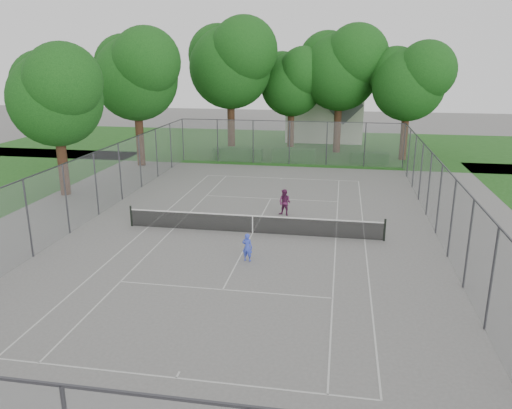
% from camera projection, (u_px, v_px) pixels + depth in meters
% --- Properties ---
extents(ground, '(120.00, 120.00, 0.00)m').
position_uv_depth(ground, '(253.00, 233.00, 24.88)').
color(ground, slate).
rests_on(ground, ground).
extents(grass_far, '(60.00, 20.00, 0.00)m').
position_uv_depth(grass_far, '(299.00, 145.00, 49.44)').
color(grass_far, '#1C4E16').
rests_on(grass_far, ground).
extents(court_markings, '(11.03, 23.83, 0.01)m').
position_uv_depth(court_markings, '(253.00, 233.00, 24.88)').
color(court_markings, beige).
rests_on(court_markings, ground).
extents(tennis_net, '(12.87, 0.10, 1.10)m').
position_uv_depth(tennis_net, '(253.00, 223.00, 24.73)').
color(tennis_net, black).
rests_on(tennis_net, ground).
extents(perimeter_fence, '(18.08, 34.08, 3.52)m').
position_uv_depth(perimeter_fence, '(253.00, 198.00, 24.37)').
color(perimeter_fence, '#38383D').
rests_on(perimeter_fence, ground).
extents(tree_far_left, '(8.24, 7.52, 11.85)m').
position_uv_depth(tree_far_left, '(231.00, 60.00, 43.31)').
color(tree_far_left, '#391F14').
rests_on(tree_far_left, ground).
extents(tree_far_midleft, '(6.54, 5.97, 9.40)m').
position_uv_depth(tree_far_midleft, '(293.00, 80.00, 45.26)').
color(tree_far_midleft, '#391F14').
rests_on(tree_far_midleft, ground).
extents(tree_far_midright, '(7.83, 7.15, 11.26)m').
position_uv_depth(tree_far_midright, '(341.00, 65.00, 43.76)').
color(tree_far_midright, '#391F14').
rests_on(tree_far_midright, ground).
extents(tree_far_right, '(6.81, 6.22, 9.79)m').
position_uv_depth(tree_far_right, '(410.00, 79.00, 40.75)').
color(tree_far_right, '#391F14').
rests_on(tree_far_right, ground).
extents(tree_side_back, '(7.45, 6.80, 10.71)m').
position_uv_depth(tree_side_back, '(136.00, 72.00, 38.38)').
color(tree_side_back, '#391F14').
rests_on(tree_side_back, ground).
extents(tree_side_front, '(6.50, 5.93, 9.34)m').
position_uv_depth(tree_side_front, '(55.00, 92.00, 30.02)').
color(tree_side_front, '#391F14').
rests_on(tree_side_front, ground).
extents(hedge_left, '(4.12, 1.24, 1.03)m').
position_uv_depth(hedge_left, '(238.00, 154.00, 42.45)').
color(hedge_left, '#1A4B18').
rests_on(hedge_left, ground).
extents(hedge_mid, '(3.57, 1.02, 1.12)m').
position_uv_depth(hedge_mid, '(294.00, 155.00, 41.77)').
color(hedge_mid, '#1A4B18').
rests_on(hedge_mid, ground).
extents(hedge_right, '(3.07, 1.12, 0.92)m').
position_uv_depth(hedge_right, '(369.00, 157.00, 41.27)').
color(hedge_right, '#1A4B18').
rests_on(hedge_right, ground).
extents(house, '(7.72, 5.98, 9.61)m').
position_uv_depth(house, '(326.00, 103.00, 51.97)').
color(house, beige).
rests_on(house, ground).
extents(girl_player, '(0.50, 0.38, 1.25)m').
position_uv_depth(girl_player, '(247.00, 247.00, 21.34)').
color(girl_player, blue).
rests_on(girl_player, ground).
extents(woman_player, '(0.88, 0.79, 1.48)m').
position_uv_depth(woman_player, '(285.00, 203.00, 27.47)').
color(woman_player, '#62204D').
rests_on(woman_player, ground).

